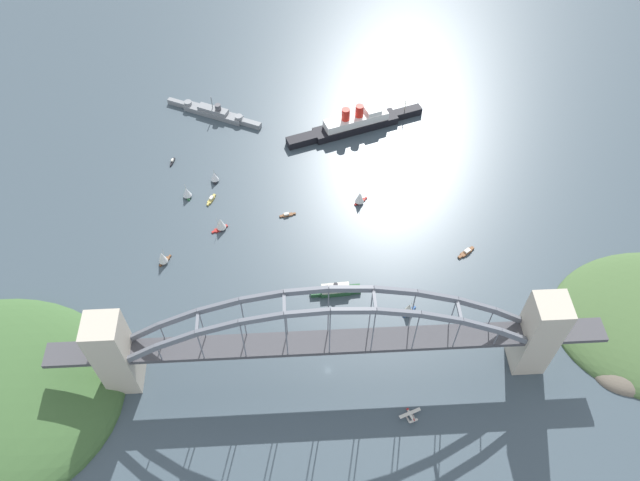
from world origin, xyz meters
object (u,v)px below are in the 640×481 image
(harbor_arch_bridge, at_px, (329,342))
(small_boat_1, at_px, (221,224))
(naval_cruiser, at_px, (214,112))
(harbor_ferry_steamer, at_px, (336,290))
(seaplane_taxiing_near_bridge, at_px, (410,415))
(small_boat_5, at_px, (172,162))
(small_boat_8, at_px, (211,199))
(ocean_liner, at_px, (355,123))
(small_boat_4, at_px, (287,215))
(small_boat_6, at_px, (466,252))
(small_boat_9, at_px, (360,197))
(small_boat_0, at_px, (162,257))
(small_boat_3, at_px, (214,176))
(small_boat_7, at_px, (409,309))
(small_boat_2, at_px, (187,192))

(harbor_arch_bridge, distance_m, small_boat_1, 117.40)
(naval_cruiser, distance_m, harbor_ferry_steamer, 175.20)
(seaplane_taxiing_near_bridge, height_order, small_boat_5, seaplane_taxiing_near_bridge)
(seaplane_taxiing_near_bridge, bearing_deg, small_boat_8, 125.35)
(ocean_liner, relative_size, naval_cruiser, 1.43)
(small_boat_4, bearing_deg, small_boat_6, -18.29)
(harbor_arch_bridge, height_order, small_boat_9, harbor_arch_bridge)
(harbor_ferry_steamer, distance_m, small_boat_0, 103.10)
(harbor_ferry_steamer, xyz_separation_m, small_boat_3, (-73.15, 91.70, 1.52))
(small_boat_3, bearing_deg, ocean_liner, 25.36)
(harbor_arch_bridge, height_order, small_boat_7, harbor_arch_bridge)
(harbor_arch_bridge, xyz_separation_m, small_boat_8, (-67.36, 122.09, -28.43))
(small_boat_8, distance_m, small_boat_9, 94.75)
(small_boat_1, distance_m, small_boat_9, 88.45)
(naval_cruiser, relative_size, seaplane_taxiing_near_bridge, 6.14)
(ocean_liner, height_order, small_boat_1, ocean_liner)
(ocean_liner, xyz_separation_m, seaplane_taxiing_near_bridge, (8.52, -212.42, -3.45))
(harbor_arch_bridge, distance_m, small_boat_0, 120.75)
(harbor_arch_bridge, height_order, small_boat_1, harbor_arch_bridge)
(seaplane_taxiing_near_bridge, height_order, small_boat_6, seaplane_taxiing_near_bridge)
(small_boat_1, bearing_deg, small_boat_6, -10.25)
(small_boat_1, relative_size, small_boat_8, 1.09)
(small_boat_2, bearing_deg, harbor_arch_bridge, -56.71)
(ocean_liner, bearing_deg, small_boat_1, -136.05)
(small_boat_5, distance_m, small_boat_9, 129.90)
(small_boat_6, bearing_deg, seaplane_taxiing_near_bridge, -115.89)
(harbor_arch_bridge, height_order, small_boat_5, harbor_arch_bridge)
(small_boat_2, height_order, small_boat_5, small_boat_2)
(seaplane_taxiing_near_bridge, height_order, small_boat_4, seaplane_taxiing_near_bridge)
(small_boat_3, bearing_deg, small_boat_7, -43.80)
(harbor_arch_bridge, distance_m, seaplane_taxiing_near_bridge, 54.83)
(small_boat_6, bearing_deg, small_boat_9, 143.97)
(harbor_ferry_steamer, xyz_separation_m, small_boat_8, (-74.66, 74.49, -1.67))
(ocean_liner, height_order, small_boat_3, ocean_liner)
(small_boat_4, bearing_deg, ocean_liner, 57.74)
(small_boat_0, relative_size, small_boat_9, 1.03)
(small_boat_2, distance_m, small_boat_9, 110.27)
(small_boat_3, distance_m, small_boat_5, 35.20)
(harbor_arch_bridge, relative_size, harbor_ferry_steamer, 9.41)
(small_boat_1, relative_size, small_boat_7, 1.01)
(harbor_ferry_steamer, height_order, small_boat_1, small_boat_1)
(small_boat_4, distance_m, small_boat_8, 50.67)
(ocean_liner, relative_size, small_boat_5, 12.56)
(small_boat_7, height_order, small_boat_9, small_boat_9)
(ocean_liner, relative_size, small_boat_2, 9.85)
(harbor_arch_bridge, relative_size, naval_cruiser, 3.89)
(naval_cruiser, height_order, small_boat_9, naval_cruiser)
(harbor_arch_bridge, bearing_deg, small_boat_3, 115.30)
(harbor_arch_bridge, bearing_deg, naval_cruiser, 108.80)
(seaplane_taxiing_near_bridge, xyz_separation_m, small_boat_5, (-134.30, 185.53, -1.22))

